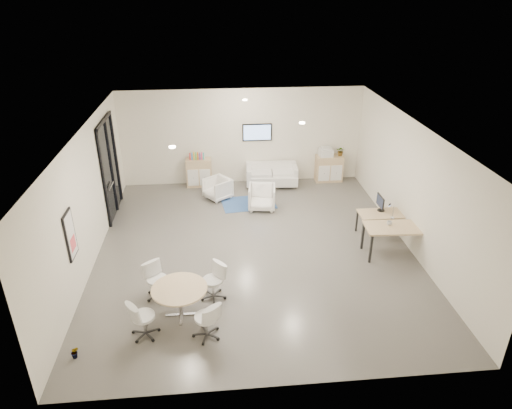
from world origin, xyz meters
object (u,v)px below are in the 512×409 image
object	(u,v)px
sideboard_right	(329,168)
sideboard_left	(199,173)
armchair_left	(217,188)
round_table	(180,291)
desk_front	(395,230)
desk_rear	(382,215)
armchair_right	(262,196)
loveseat	(272,175)

from	to	relation	value
sideboard_right	sideboard_left	bearing A→B (deg)	179.97
armchair_left	round_table	distance (m)	5.72
sideboard_left	round_table	xyz separation A→B (m)	(-0.28, -6.72, 0.13)
sideboard_right	desk_front	size ratio (longest dim) A/B	0.59
desk_rear	round_table	size ratio (longest dim) A/B	1.13
sideboard_right	desk_rear	bearing A→B (deg)	-82.28
desk_rear	desk_front	xyz separation A→B (m)	(-0.03, -0.97, 0.10)
armchair_left	armchair_right	world-z (taller)	armchair_right
sideboard_right	desk_rear	world-z (taller)	sideboard_right
sideboard_left	armchair_right	size ratio (longest dim) A/B	1.17
sideboard_left	desk_front	world-z (taller)	sideboard_left
armchair_right	sideboard_left	bearing A→B (deg)	142.59
desk_front	round_table	bearing A→B (deg)	-156.81
round_table	sideboard_left	bearing A→B (deg)	87.64
desk_front	round_table	world-z (taller)	desk_front
loveseat	armchair_left	bearing A→B (deg)	-149.99
armchair_left	desk_rear	world-z (taller)	armchair_left
sideboard_left	armchair_right	xyz separation A→B (m)	(1.92, -1.93, -0.07)
armchair_left	desk_front	size ratio (longest dim) A/B	0.48
sideboard_right	desk_front	distance (m)	4.86
desk_front	sideboard_left	bearing A→B (deg)	138.97
desk_rear	desk_front	bearing A→B (deg)	-91.51
sideboard_right	loveseat	distance (m)	2.02
loveseat	round_table	bearing A→B (deg)	-108.20
sideboard_left	armchair_left	distance (m)	1.23
sideboard_left	desk_front	bearing A→B (deg)	-44.30
desk_rear	armchair_left	bearing A→B (deg)	147.57
loveseat	round_table	distance (m)	7.08
desk_rear	sideboard_right	bearing A→B (deg)	97.71
sideboard_right	loveseat	bearing A→B (deg)	-174.79
sideboard_left	armchair_left	bearing A→B (deg)	-61.09
armchair_right	round_table	xyz separation A→B (m)	(-2.20, -4.79, 0.20)
sideboard_right	armchair_right	xyz separation A→B (m)	(-2.53, -1.93, -0.05)
sideboard_left	desk_rear	distance (m)	6.29
armchair_right	desk_front	world-z (taller)	armchair_right
armchair_right	round_table	bearing A→B (deg)	-106.92
sideboard_left	armchair_left	world-z (taller)	sideboard_left
desk_rear	desk_front	world-z (taller)	desk_front
desk_front	round_table	size ratio (longest dim) A/B	1.36
armchair_right	desk_front	xyz separation A→B (m)	(3.03, -2.90, 0.30)
sideboard_right	armchair_right	world-z (taller)	sideboard_right
armchair_left	desk_rear	size ratio (longest dim) A/B	0.58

